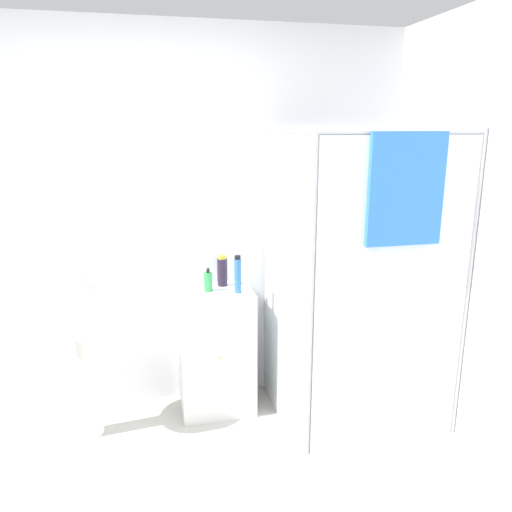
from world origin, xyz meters
The scene contains 7 objects.
wall_back centered at (0.00, 1.70, 1.25)m, with size 6.40×0.06×2.50m, color silver.
shower_enclosure centered at (1.14, 1.11, 0.49)m, with size 0.95×0.98×1.86m.
vanity_cabinet centered at (0.34, 1.47, 0.42)m, with size 0.48×0.41×0.84m.
sink centered at (-0.46, 1.34, 0.68)m, with size 0.45×0.45×1.00m.
soap_dispenser centered at (0.30, 1.47, 0.90)m, with size 0.05×0.06×0.15m.
shampoo_bottle_tall_black centered at (0.41, 1.56, 0.94)m, with size 0.07×0.07×0.21m.
shampoo_bottle_blue centered at (0.48, 1.40, 0.96)m, with size 0.04×0.04×0.24m.
Camera 1 is at (-0.08, -1.58, 1.86)m, focal length 35.00 mm.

